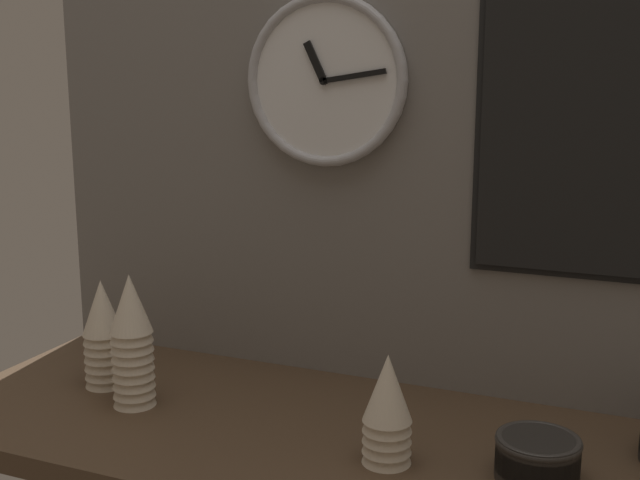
{
  "coord_description": "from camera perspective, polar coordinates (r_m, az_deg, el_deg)",
  "views": [
    {
      "loc": [
        39.89,
        -118.21,
        59.54
      ],
      "look_at": [
        -11.36,
        4.0,
        32.08
      ],
      "focal_mm": 45.0,
      "sensor_mm": 36.0,
      "label": 1
    }
  ],
  "objects": [
    {
      "name": "wall_clock",
      "position": [
        1.53,
        0.39,
        11.26
      ],
      "size": [
        32.25,
        2.7,
        32.25
      ],
      "color": "white"
    },
    {
      "name": "cup_stack_left",
      "position": [
        1.5,
        -13.23,
        -6.98
      ],
      "size": [
        7.8,
        7.8,
        24.69
      ],
      "color": "beige",
      "rests_on": "ground_plane"
    },
    {
      "name": "menu_board",
      "position": [
        1.43,
        18.19,
        7.14
      ],
      "size": [
        36.65,
        1.32,
        50.09
      ],
      "color": "black"
    },
    {
      "name": "cup_stack_far_left",
      "position": [
        1.61,
        -15.16,
        -6.43
      ],
      "size": [
        7.8,
        7.8,
        21.21
      ],
      "color": "beige",
      "rests_on": "ground_plane"
    },
    {
      "name": "cup_stack_center_right",
      "position": [
        1.27,
        4.81,
        -11.89
      ],
      "size": [
        7.8,
        7.8,
        17.73
      ],
      "color": "beige",
      "rests_on": "ground_plane"
    },
    {
      "name": "bowl_stack_right",
      "position": [
        1.28,
        15.21,
        -14.64
      ],
      "size": [
        12.79,
        12.79,
        6.78
      ],
      "color": "black",
      "rests_on": "ground_plane"
    },
    {
      "name": "ground_plane",
      "position": [
        1.39,
        3.8,
        -14.58
      ],
      "size": [
        160.0,
        56.0,
        4.0
      ],
      "primitive_type": "cube",
      "color": "#4C3826"
    },
    {
      "name": "wall_tiled_back",
      "position": [
        1.5,
        7.42,
        8.93
      ],
      "size": [
        160.0,
        3.0,
        105.0
      ],
      "color": "slate",
      "rests_on": "ground_plane"
    }
  ]
}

